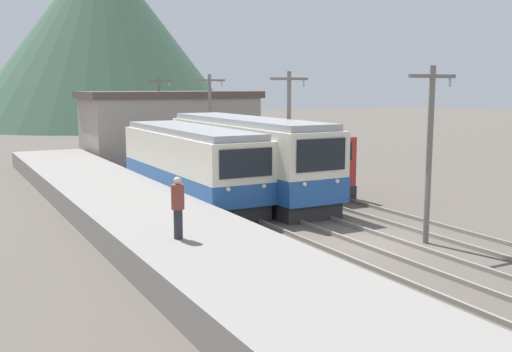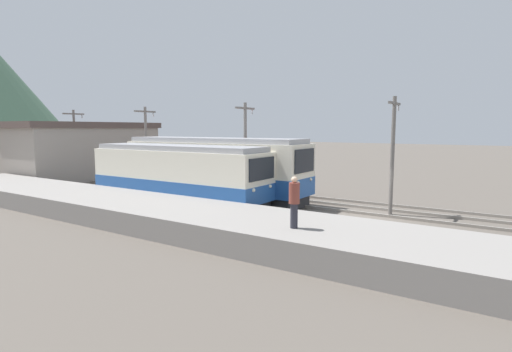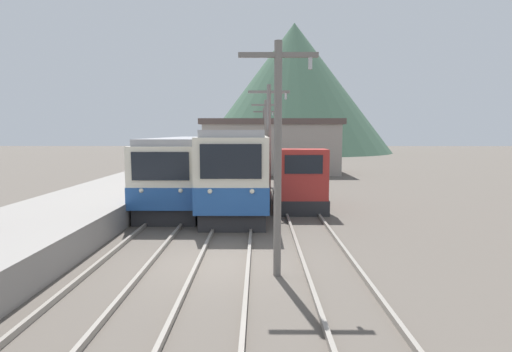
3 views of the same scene
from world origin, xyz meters
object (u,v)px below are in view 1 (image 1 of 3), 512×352
object	(u,v)px
catenary_mast_distant	(160,114)
shunting_locomotive	(312,171)
commuter_train_center	(247,161)
catenary_mast_mid	(289,130)
catenary_mast_near	(430,147)
commuter_train_left	(190,167)
catenary_mast_far	(210,120)
person_on_platform	(178,205)

from	to	relation	value
catenary_mast_distant	shunting_locomotive	bearing A→B (deg)	-85.26
commuter_train_center	shunting_locomotive	bearing A→B (deg)	-21.11
commuter_train_center	catenary_mast_mid	distance (m)	2.58
catenary_mast_near	catenary_mast_mid	bearing A→B (deg)	90.00
commuter_train_left	catenary_mast_far	xyz separation A→B (m)	(4.31, 7.42, 1.70)
shunting_locomotive	person_on_platform	xyz separation A→B (m)	(-10.12, -8.26, 0.75)
shunting_locomotive	catenary_mast_far	size ratio (longest dim) A/B	0.76
commuter_train_left	commuter_train_center	world-z (taller)	commuter_train_center
shunting_locomotive	commuter_train_left	bearing A→B (deg)	166.11
commuter_train_center	catenary_mast_far	xyz separation A→B (m)	(1.51, 7.70, 1.54)
shunting_locomotive	catenary_mast_distant	size ratio (longest dim) A/B	0.76
person_on_platform	commuter_train_left	bearing A→B (deg)	66.00
shunting_locomotive	catenary_mast_mid	xyz separation A→B (m)	(-1.49, -0.25, 2.12)
commuter_train_center	person_on_platform	xyz separation A→B (m)	(-7.12, -9.42, 0.18)
shunting_locomotive	catenary_mast_distant	bearing A→B (deg)	94.74
catenary_mast_distant	person_on_platform	size ratio (longest dim) A/B	3.31
commuter_train_left	catenary_mast_near	size ratio (longest dim) A/B	1.89
catenary_mast_distant	person_on_platform	bearing A→B (deg)	-108.20
commuter_train_left	shunting_locomotive	distance (m)	5.99
commuter_train_left	shunting_locomotive	xyz separation A→B (m)	(5.80, -1.43, -0.42)
catenary_mast_far	catenary_mast_distant	bearing A→B (deg)	90.00
commuter_train_center	person_on_platform	distance (m)	11.80
catenary_mast_distant	commuter_train_center	bearing A→B (deg)	-95.13
catenary_mast_mid	catenary_mast_near	bearing A→B (deg)	-90.00
catenary_mast_near	catenary_mast_distant	world-z (taller)	same
catenary_mast_mid	shunting_locomotive	bearing A→B (deg)	9.47
commuter_train_center	person_on_platform	world-z (taller)	commuter_train_center
commuter_train_left	catenary_mast_distant	bearing A→B (deg)	75.39
commuter_train_left	person_on_platform	bearing A→B (deg)	-114.00
catenary_mast_near	catenary_mast_distant	distance (m)	27.32
shunting_locomotive	person_on_platform	bearing A→B (deg)	-140.78
commuter_train_left	catenary_mast_mid	distance (m)	4.93
shunting_locomotive	person_on_platform	size ratio (longest dim) A/B	2.53
person_on_platform	catenary_mast_mid	bearing A→B (deg)	42.88
catenary_mast_far	commuter_train_center	bearing A→B (deg)	-101.09
person_on_platform	catenary_mast_distant	bearing A→B (deg)	71.80
catenary_mast_near	catenary_mast_far	world-z (taller)	same
catenary_mast_near	catenary_mast_distant	size ratio (longest dim) A/B	1.00
catenary_mast_near	catenary_mast_mid	distance (m)	9.11
catenary_mast_far	catenary_mast_near	bearing A→B (deg)	-90.00
commuter_train_center	catenary_mast_mid	world-z (taller)	catenary_mast_mid
catenary_mast_distant	person_on_platform	xyz separation A→B (m)	(-8.63, -26.23, -1.36)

